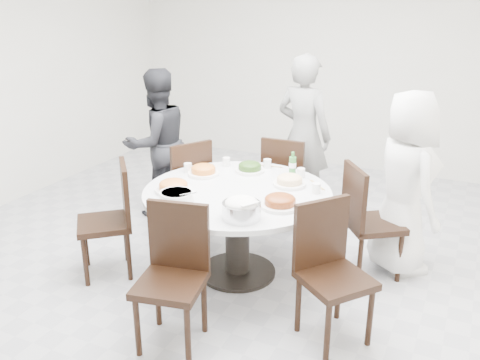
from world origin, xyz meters
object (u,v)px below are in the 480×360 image
at_px(chair_n, 288,182).
at_px(diner_right, 405,184).
at_px(chair_nw, 183,186).
at_px(chair_s, 170,281).
at_px(beverage_bottle, 293,164).
at_px(dining_table, 237,233).
at_px(chair_se, 336,277).
at_px(soup_bowl, 177,197).
at_px(diner_middle, 303,135).
at_px(rice_bowl, 241,211).
at_px(chair_ne, 374,221).
at_px(diner_left, 157,143).
at_px(chair_sw, 104,221).

relative_size(chair_n, diner_right, 0.62).
height_order(chair_nw, diner_right, diner_right).
height_order(chair_s, beverage_bottle, beverage_bottle).
xyz_separation_m(dining_table, chair_n, (0.04, 1.07, 0.10)).
distance_m(chair_se, diner_right, 1.24).
relative_size(chair_n, soup_bowl, 3.70).
relative_size(diner_middle, rice_bowl, 6.19).
bearing_deg(chair_n, diner_right, 160.16).
distance_m(dining_table, chair_se, 1.08).
bearing_deg(dining_table, diner_right, 30.07).
height_order(chair_nw, beverage_bottle, beverage_bottle).
height_order(chair_se, soup_bowl, chair_se).
bearing_deg(diner_right, chair_n, 33.34).
distance_m(rice_bowl, soup_bowl, 0.57).
bearing_deg(soup_bowl, diner_middle, 79.93).
distance_m(chair_s, chair_se, 1.08).
bearing_deg(chair_nw, chair_n, 152.70).
bearing_deg(chair_s, beverage_bottle, 68.59).
bearing_deg(chair_ne, chair_s, 110.90).
bearing_deg(diner_right, dining_table, 81.71).
xyz_separation_m(chair_s, rice_bowl, (0.26, 0.54, 0.33)).
relative_size(chair_se, diner_right, 0.62).
xyz_separation_m(chair_ne, chair_nw, (-1.83, 0.02, 0.00)).
xyz_separation_m(chair_n, diner_middle, (-0.00, 0.44, 0.36)).
xyz_separation_m(chair_n, diner_right, (1.15, -0.38, 0.29)).
bearing_deg(diner_left, chair_s, 60.85).
distance_m(chair_s, diner_middle, 2.55).
xyz_separation_m(diner_middle, rice_bowl, (0.23, -1.99, -0.03)).
height_order(diner_right, diner_middle, diner_middle).
bearing_deg(diner_middle, beverage_bottle, 114.71).
bearing_deg(dining_table, chair_sw, -155.27).
bearing_deg(chair_ne, chair_sw, 79.92).
xyz_separation_m(chair_se, beverage_bottle, (-0.69, 1.03, 0.38)).
relative_size(chair_se, soup_bowl, 3.70).
bearing_deg(diner_left, chair_n, 125.49).
bearing_deg(chair_nw, diner_right, 124.93).
distance_m(chair_nw, chair_se, 2.05).
xyz_separation_m(chair_se, diner_middle, (-0.92, 2.01, 0.36)).
xyz_separation_m(chair_sw, chair_se, (1.95, -0.04, 0.00)).
bearing_deg(rice_bowl, soup_bowl, 173.60).
xyz_separation_m(chair_n, chair_s, (-0.03, -2.08, 0.00)).
bearing_deg(chair_ne, chair_se, 141.88).
bearing_deg(chair_nw, chair_s, 58.60).
distance_m(soup_bowl, beverage_bottle, 1.11).
xyz_separation_m(diner_middle, soup_bowl, (-0.34, -1.92, -0.05)).
bearing_deg(soup_bowl, chair_s, -62.50).
height_order(dining_table, chair_n, chair_n).
relative_size(chair_n, chair_nw, 1.00).
distance_m(chair_ne, rice_bowl, 1.26).
relative_size(chair_ne, chair_nw, 1.00).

